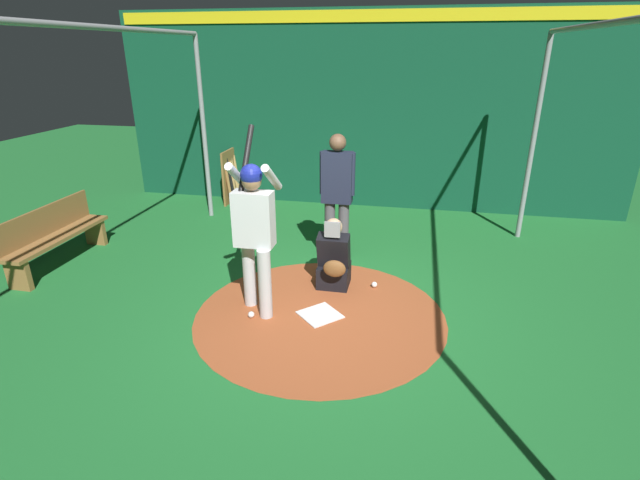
{
  "coord_description": "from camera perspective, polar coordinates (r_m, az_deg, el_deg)",
  "views": [
    {
      "loc": [
        4.7,
        0.96,
        2.89
      ],
      "look_at": [
        0.0,
        0.0,
        0.95
      ],
      "focal_mm": 26.65,
      "sensor_mm": 36.0,
      "label": 1
    }
  ],
  "objects": [
    {
      "name": "ground_plane",
      "position": [
        5.6,
        0.0,
        -9.05
      ],
      "size": [
        25.51,
        25.51,
        0.0
      ],
      "primitive_type": "plane",
      "color": "#1E6B2D"
    },
    {
      "name": "dirt_circle",
      "position": [
        5.6,
        0.0,
        -9.03
      ],
      "size": [
        2.91,
        2.91,
        0.01
      ],
      "primitive_type": "cylinder",
      "color": "#9E4C28",
      "rests_on": "ground"
    },
    {
      "name": "home_plate",
      "position": [
        5.59,
        0.0,
        -8.95
      ],
      "size": [
        0.59,
        0.59,
        0.01
      ],
      "primitive_type": "cube",
      "rotation": [
        0.0,
        0.0,
        0.79
      ],
      "color": "white",
      "rests_on": "dirt_circle"
    },
    {
      "name": "batter",
      "position": [
        5.31,
        -7.93,
        1.8
      ],
      "size": [
        0.68,
        0.49,
        2.11
      ],
      "color": "#BCBCC0",
      "rests_on": "ground"
    },
    {
      "name": "catcher",
      "position": [
        6.07,
        1.67,
        -2.51
      ],
      "size": [
        0.58,
        0.4,
        0.95
      ],
      "color": "black",
      "rests_on": "ground"
    },
    {
      "name": "umpire",
      "position": [
        6.63,
        2.06,
        5.83
      ],
      "size": [
        0.23,
        0.49,
        1.84
      ],
      "color": "#4C4C51",
      "rests_on": "ground"
    },
    {
      "name": "back_wall",
      "position": [
        9.19,
        5.64,
        15.07
      ],
      "size": [
        0.22,
        9.51,
        3.56
      ],
      "color": "#0F472D",
      "rests_on": "ground"
    },
    {
      "name": "cage_frame",
      "position": [
        4.84,
        0.0,
        14.24
      ],
      "size": [
        6.32,
        5.49,
        3.15
      ],
      "color": "gray",
      "rests_on": "ground"
    },
    {
      "name": "bat_rack",
      "position": [
        9.83,
        -10.39,
        7.54
      ],
      "size": [
        0.94,
        0.21,
        1.05
      ],
      "color": "olive",
      "rests_on": "ground"
    },
    {
      "name": "bench",
      "position": [
        7.67,
        -29.32,
        0.52
      ],
      "size": [
        1.8,
        0.36,
        0.85
      ],
      "color": "olive",
      "rests_on": "ground"
    },
    {
      "name": "baseball_0",
      "position": [
        5.59,
        -8.27,
        -8.85
      ],
      "size": [
        0.07,
        0.07,
        0.07
      ],
      "primitive_type": "sphere",
      "color": "white",
      "rests_on": "dirt_circle"
    },
    {
      "name": "baseball_1",
      "position": [
        6.23,
        6.54,
        -5.34
      ],
      "size": [
        0.07,
        0.07,
        0.07
      ],
      "primitive_type": "sphere",
      "color": "white",
      "rests_on": "dirt_circle"
    }
  ]
}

